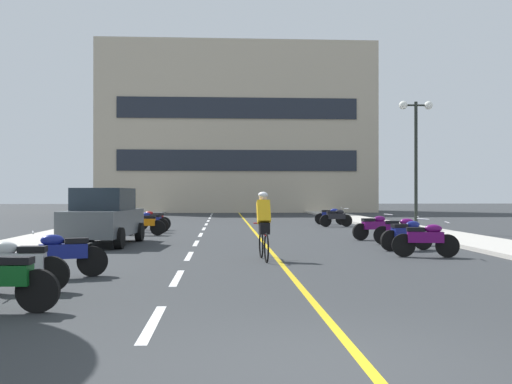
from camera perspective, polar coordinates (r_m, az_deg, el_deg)
ground_plane at (r=26.55m, az=-0.83°, el=-3.71°), size 140.00×140.00×0.00m
curb_left at (r=30.14m, az=-14.91°, el=-3.17°), size 2.40×72.00×0.12m
curb_right at (r=30.67m, az=12.51°, el=-3.12°), size 2.40×72.00×0.12m
lane_dash_0 at (r=7.71m, az=-10.01°, el=-12.42°), size 0.14×2.20×0.01m
lane_dash_1 at (r=11.63m, az=-7.66°, el=-8.26°), size 0.14×2.20×0.01m
lane_dash_2 at (r=15.59m, az=-6.52°, el=-6.20°), size 0.14×2.20×0.01m
lane_dash_3 at (r=19.57m, az=-5.85°, el=-4.97°), size 0.14×2.20×0.01m
lane_dash_4 at (r=23.55m, az=-5.40°, el=-4.16°), size 0.14×2.20×0.01m
lane_dash_5 at (r=27.54m, az=-5.09°, el=-3.58°), size 0.14×2.20×0.01m
lane_dash_6 at (r=31.53m, az=-4.85°, el=-3.15°), size 0.14×2.20×0.01m
lane_dash_7 at (r=35.53m, az=-4.67°, el=-2.81°), size 0.14×2.20×0.01m
lane_dash_8 at (r=39.52m, az=-4.52°, el=-2.55°), size 0.14×2.20×0.01m
lane_dash_9 at (r=43.52m, az=-4.41°, el=-2.33°), size 0.14×2.20×0.01m
lane_dash_10 at (r=47.51m, az=-4.31°, el=-2.15°), size 0.14×2.20×0.01m
lane_dash_11 at (r=51.51m, az=-4.22°, el=-2.00°), size 0.14×2.20×0.01m
centre_line_yellow at (r=29.55m, az=-0.59°, el=-3.35°), size 0.12×66.00×0.01m
office_building at (r=54.78m, az=-1.88°, el=5.99°), size 24.59×8.07×15.05m
street_lamp_mid at (r=26.05m, az=15.27°, el=5.24°), size 1.46×0.36×5.48m
parked_car_near at (r=19.43m, az=-14.57°, el=-2.30°), size 2.16×4.31×1.82m
motorcycle_1 at (r=10.53m, az=-22.28°, el=-6.52°), size 1.70×0.60×0.92m
motorcycle_2 at (r=12.07m, az=-18.28°, el=-5.71°), size 1.64×0.78×0.92m
motorcycle_3 at (r=15.80m, az=16.18°, el=-4.40°), size 1.69×0.62×0.92m
motorcycle_4 at (r=17.56m, az=14.48°, el=-3.98°), size 1.67×0.70×0.92m
motorcycle_5 at (r=19.37m, az=13.89°, el=-3.62°), size 1.66×0.73×0.92m
motorcycle_6 at (r=21.27m, az=11.48°, el=-3.31°), size 1.68×0.68×0.92m
motorcycle_7 at (r=23.51m, az=-10.88°, el=-3.02°), size 1.70×0.60×0.92m
motorcycle_8 at (r=25.25m, az=-10.27°, el=-2.82°), size 1.65×0.76×0.92m
motorcycle_9 at (r=26.91m, az=-9.99°, el=-2.66°), size 1.64×0.80×0.92m
motorcycle_10 at (r=29.48m, az=7.80°, el=-2.44°), size 1.69×0.61×0.92m
motorcycle_11 at (r=31.49m, az=7.29°, el=-2.30°), size 1.66×0.73×0.92m
cyclist_rider at (r=14.53m, az=0.75°, el=-3.14°), size 0.42×1.77×1.71m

